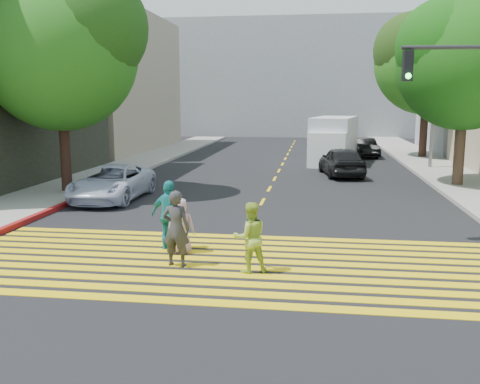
% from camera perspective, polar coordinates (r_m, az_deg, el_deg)
% --- Properties ---
extents(ground, '(120.00, 120.00, 0.00)m').
position_cam_1_polar(ground, '(11.38, -2.15, -9.54)').
color(ground, black).
extents(sidewalk_left, '(3.00, 40.00, 0.15)m').
position_cam_1_polar(sidewalk_left, '(34.39, -9.65, 3.50)').
color(sidewalk_left, gray).
rests_on(sidewalk_left, ground).
extents(sidewalk_right, '(3.00, 60.00, 0.15)m').
position_cam_1_polar(sidewalk_right, '(26.65, 22.26, 1.10)').
color(sidewalk_right, gray).
rests_on(sidewalk_right, ground).
extents(curb_red, '(0.20, 8.00, 0.16)m').
position_cam_1_polar(curb_red, '(19.12, -19.60, -1.89)').
color(curb_red, maroon).
rests_on(curb_red, ground).
extents(crosswalk, '(13.40, 5.30, 0.01)m').
position_cam_1_polar(crosswalk, '(12.57, -1.11, -7.61)').
color(crosswalk, yellow).
rests_on(crosswalk, ground).
extents(lane_line, '(0.12, 34.40, 0.01)m').
position_cam_1_polar(lane_line, '(33.33, 4.71, 3.29)').
color(lane_line, yellow).
rests_on(lane_line, ground).
extents(building_left_tan, '(12.00, 16.00, 10.00)m').
position_cam_1_polar(building_left_tan, '(42.54, -17.19, 11.03)').
color(building_left_tan, tan).
rests_on(building_left_tan, ground).
extents(backdrop_block, '(30.00, 8.00, 12.00)m').
position_cam_1_polar(backdrop_block, '(58.64, 6.31, 11.92)').
color(backdrop_block, gray).
rests_on(backdrop_block, ground).
extents(tree_left, '(7.75, 7.44, 8.76)m').
position_cam_1_polar(tree_left, '(22.55, -18.50, 14.74)').
color(tree_left, black).
rests_on(tree_left, ground).
extents(tree_right_near, '(6.88, 6.62, 8.36)m').
position_cam_1_polar(tree_right_near, '(24.97, 23.11, 13.37)').
color(tree_right_near, '#432B1C').
rests_on(tree_right_near, ground).
extents(tree_right_far, '(8.02, 7.74, 9.65)m').
position_cam_1_polar(tree_right_far, '(36.68, 19.52, 13.55)').
color(tree_right_far, '#3E1F15').
rests_on(tree_right_far, ground).
extents(pedestrian_man, '(0.69, 0.50, 1.76)m').
position_cam_1_polar(pedestrian_man, '(12.25, -6.83, -3.89)').
color(pedestrian_man, '#323233').
rests_on(pedestrian_man, ground).
extents(pedestrian_woman, '(0.93, 0.84, 1.58)m').
position_cam_1_polar(pedestrian_woman, '(11.77, 1.08, -4.86)').
color(pedestrian_woman, '#A7C73B').
rests_on(pedestrian_woman, ground).
extents(pedestrian_child, '(0.75, 0.56, 1.38)m').
position_cam_1_polar(pedestrian_child, '(13.32, -6.32, -3.60)').
color(pedestrian_child, '#BD8FAE').
rests_on(pedestrian_child, ground).
extents(pedestrian_extra, '(1.12, 0.71, 1.78)m').
position_cam_1_polar(pedestrian_extra, '(13.61, -7.50, -2.49)').
color(pedestrian_extra, teal).
rests_on(pedestrian_extra, ground).
extents(white_sedan, '(2.21, 4.73, 1.31)m').
position_cam_1_polar(white_sedan, '(20.89, -13.47, 0.96)').
color(white_sedan, silver).
rests_on(white_sedan, ground).
extents(dark_car_near, '(2.44, 4.57, 1.48)m').
position_cam_1_polar(dark_car_near, '(27.22, 10.77, 3.24)').
color(dark_car_near, black).
rests_on(dark_car_near, ground).
extents(silver_car, '(2.57, 4.81, 1.33)m').
position_cam_1_polar(silver_car, '(40.80, 10.44, 5.28)').
color(silver_car, '#A0A8BC').
rests_on(silver_car, ground).
extents(dark_car_parked, '(1.83, 3.98, 1.26)m').
position_cam_1_polar(dark_car_parked, '(36.71, 13.13, 4.64)').
color(dark_car_parked, black).
rests_on(dark_car_parked, ground).
extents(white_van, '(3.12, 6.12, 2.75)m').
position_cam_1_polar(white_van, '(32.48, 9.91, 5.31)').
color(white_van, silver).
rests_on(white_van, ground).
extents(street_lamp, '(2.27, 0.36, 10.02)m').
position_cam_1_polar(street_lamp, '(30.83, 19.80, 12.93)').
color(street_lamp, gray).
rests_on(street_lamp, ground).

